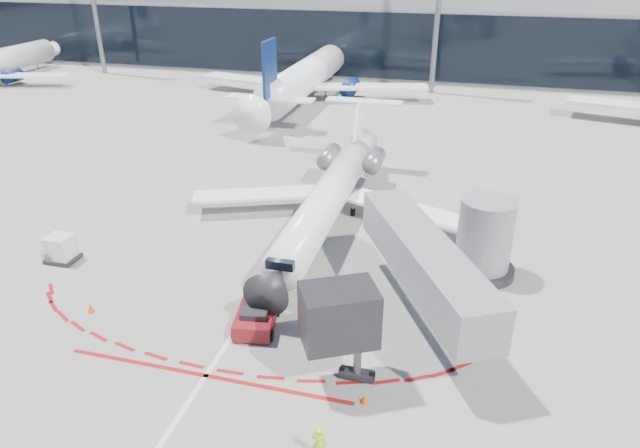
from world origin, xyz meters
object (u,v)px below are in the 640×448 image
(regional_jet, at_px, (331,193))
(pushback_tug, at_px, (256,318))
(ramp_worker, at_px, (319,444))
(uld_container, at_px, (61,249))

(regional_jet, xyz_separation_m, pushback_tug, (-0.64, -13.40, -1.59))
(ramp_worker, height_order, uld_container, uld_container)
(ramp_worker, bearing_deg, pushback_tug, -54.03)
(pushback_tug, distance_m, uld_container, 14.59)
(regional_jet, xyz_separation_m, uld_container, (-14.84, -10.03, -1.30))
(regional_jet, relative_size, uld_container, 13.90)
(regional_jet, bearing_deg, pushback_tug, -92.74)
(ramp_worker, bearing_deg, regional_jet, -77.18)
(pushback_tug, xyz_separation_m, ramp_worker, (5.36, -7.39, 0.29))
(pushback_tug, bearing_deg, uld_container, 156.83)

